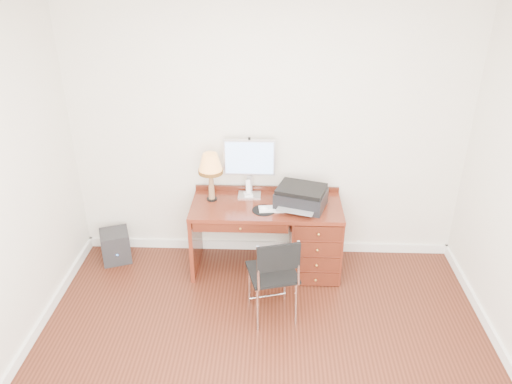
{
  "coord_description": "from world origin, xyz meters",
  "views": [
    {
      "loc": [
        0.06,
        -2.96,
        3.11
      ],
      "look_at": [
        -0.1,
        1.2,
        0.99
      ],
      "focal_mm": 35.0,
      "sensor_mm": 36.0,
      "label": 1
    }
  ],
  "objects_px": {
    "leg_lamp": "(211,167)",
    "equipment_box": "(116,246)",
    "phone": "(248,192)",
    "chair": "(272,271)",
    "monitor": "(249,161)",
    "desk": "(298,234)",
    "printer": "(301,197)"
  },
  "relations": [
    {
      "from": "printer",
      "to": "chair",
      "type": "height_order",
      "value": "printer"
    },
    {
      "from": "desk",
      "to": "chair",
      "type": "xyz_separation_m",
      "value": [
        -0.25,
        -0.81,
        0.12
      ]
    },
    {
      "from": "equipment_box",
      "to": "phone",
      "type": "bearing_deg",
      "value": -17.23
    },
    {
      "from": "chair",
      "to": "monitor",
      "type": "bearing_deg",
      "value": 89.13
    },
    {
      "from": "desk",
      "to": "equipment_box",
      "type": "distance_m",
      "value": 1.95
    },
    {
      "from": "printer",
      "to": "chair",
      "type": "relative_size",
      "value": 0.64
    },
    {
      "from": "leg_lamp",
      "to": "phone",
      "type": "bearing_deg",
      "value": 13.01
    },
    {
      "from": "leg_lamp",
      "to": "phone",
      "type": "xyz_separation_m",
      "value": [
        0.36,
        0.08,
        -0.31
      ]
    },
    {
      "from": "monitor",
      "to": "equipment_box",
      "type": "height_order",
      "value": "monitor"
    },
    {
      "from": "desk",
      "to": "phone",
      "type": "distance_m",
      "value": 0.67
    },
    {
      "from": "monitor",
      "to": "phone",
      "type": "relative_size",
      "value": 3.27
    },
    {
      "from": "monitor",
      "to": "leg_lamp",
      "type": "relative_size",
      "value": 1.2
    },
    {
      "from": "desk",
      "to": "monitor",
      "type": "bearing_deg",
      "value": 157.01
    },
    {
      "from": "monitor",
      "to": "leg_lamp",
      "type": "xyz_separation_m",
      "value": [
        -0.38,
        -0.13,
        -0.01
      ]
    },
    {
      "from": "leg_lamp",
      "to": "equipment_box",
      "type": "xyz_separation_m",
      "value": [
        -1.06,
        -0.0,
        -0.95
      ]
    },
    {
      "from": "desk",
      "to": "phone",
      "type": "height_order",
      "value": "phone"
    },
    {
      "from": "phone",
      "to": "chair",
      "type": "relative_size",
      "value": 0.21
    },
    {
      "from": "desk",
      "to": "equipment_box",
      "type": "bearing_deg",
      "value": 177.74
    },
    {
      "from": "chair",
      "to": "equipment_box",
      "type": "height_order",
      "value": "chair"
    },
    {
      "from": "leg_lamp",
      "to": "equipment_box",
      "type": "bearing_deg",
      "value": -179.92
    },
    {
      "from": "desk",
      "to": "equipment_box",
      "type": "xyz_separation_m",
      "value": [
        -1.94,
        0.08,
        -0.24
      ]
    },
    {
      "from": "desk",
      "to": "monitor",
      "type": "height_order",
      "value": "monitor"
    },
    {
      "from": "monitor",
      "to": "chair",
      "type": "relative_size",
      "value": 0.69
    },
    {
      "from": "monitor",
      "to": "phone",
      "type": "height_order",
      "value": "monitor"
    },
    {
      "from": "printer",
      "to": "chair",
      "type": "bearing_deg",
      "value": -91.15
    },
    {
      "from": "monitor",
      "to": "equipment_box",
      "type": "bearing_deg",
      "value": -174.38
    },
    {
      "from": "monitor",
      "to": "leg_lamp",
      "type": "bearing_deg",
      "value": -160.05
    },
    {
      "from": "equipment_box",
      "to": "chair",
      "type": "bearing_deg",
      "value": -48.3
    },
    {
      "from": "leg_lamp",
      "to": "equipment_box",
      "type": "height_order",
      "value": "leg_lamp"
    },
    {
      "from": "desk",
      "to": "monitor",
      "type": "relative_size",
      "value": 2.49
    },
    {
      "from": "desk",
      "to": "printer",
      "type": "distance_m",
      "value": 0.44
    },
    {
      "from": "phone",
      "to": "equipment_box",
      "type": "relative_size",
      "value": 0.54
    }
  ]
}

